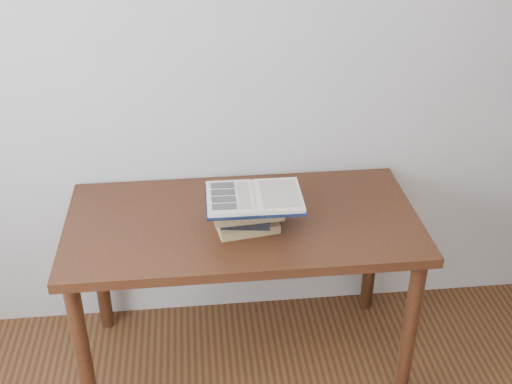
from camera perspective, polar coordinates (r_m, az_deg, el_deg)
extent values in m
cube|color=silver|center=(2.59, -3.54, 12.57)|extent=(3.50, 0.04, 2.60)
cube|color=#472611|center=(2.51, -1.19, -2.74)|extent=(1.38, 0.69, 0.04)
cylinder|color=#472611|center=(2.56, -15.10, -13.91)|extent=(0.06, 0.06, 0.70)
cylinder|color=#472611|center=(2.64, 13.49, -11.97)|extent=(0.06, 0.06, 0.70)
cylinder|color=#472611|center=(2.99, -13.77, -6.32)|extent=(0.06, 0.06, 0.70)
cylinder|color=#472611|center=(3.06, 10.25, -4.91)|extent=(0.06, 0.06, 0.70)
cube|color=#936F4C|center=(2.45, -0.90, -2.67)|extent=(0.25, 0.20, 0.04)
cube|color=black|center=(2.42, -0.90, -2.28)|extent=(0.20, 0.16, 0.03)
cube|color=#936F4C|center=(2.42, -0.87, -1.48)|extent=(0.27, 0.20, 0.03)
cube|color=#192C4B|center=(2.41, -1.01, -0.76)|extent=(0.23, 0.16, 0.03)
cube|color=black|center=(2.37, -0.16, -0.68)|extent=(0.36, 0.25, 0.01)
cube|color=beige|center=(2.36, -2.33, -0.52)|extent=(0.17, 0.24, 0.02)
cube|color=beige|center=(2.38, 1.99, -0.31)|extent=(0.17, 0.24, 0.02)
cylinder|color=beige|center=(2.37, -0.16, -0.45)|extent=(0.02, 0.24, 0.01)
cube|color=black|center=(2.42, -3.00, 0.59)|extent=(0.09, 0.04, 0.00)
cube|color=black|center=(2.38, -2.95, -0.02)|extent=(0.09, 0.04, 0.00)
cube|color=black|center=(2.34, -2.89, -0.65)|extent=(0.09, 0.04, 0.00)
cube|color=black|center=(2.29, -2.82, -1.31)|extent=(0.09, 0.04, 0.00)
cube|color=silver|center=(2.36, -1.09, -0.27)|extent=(0.05, 0.19, 0.00)
cube|color=silver|center=(2.37, 2.08, -0.11)|extent=(0.14, 0.20, 0.00)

